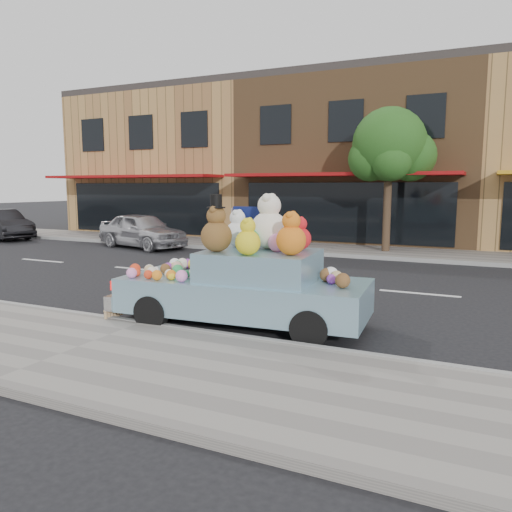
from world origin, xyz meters
The scene contains 11 objects.
ground centered at (0.00, 0.00, 0.00)m, with size 120.00×120.00×0.00m, color black.
near_sidewalk centered at (0.00, -6.50, 0.06)m, with size 60.00×3.00×0.12m, color gray.
far_sidewalk centered at (0.00, 6.50, 0.06)m, with size 60.00×3.00×0.12m, color gray.
near_kerb centered at (0.00, -5.00, 0.07)m, with size 60.00×0.12×0.13m, color gray.
far_kerb centered at (0.00, 5.00, 0.07)m, with size 60.00×0.12×0.13m, color gray.
storefront_left centered at (-10.00, 11.97, 3.64)m, with size 10.00×9.80×7.30m.
storefront_mid centered at (0.00, 11.97, 3.64)m, with size 10.00×9.80×7.30m.
street_tree centered at (2.03, 6.55, 3.69)m, with size 3.00×2.70×5.22m.
car_silver centered at (-7.19, 4.26, 0.71)m, with size 1.67×4.15×1.42m, color #B6B5BB.
car_dark centered at (-15.19, 4.15, 0.69)m, with size 1.45×4.17×1.37m, color black.
art_car centered at (1.56, -4.09, 0.83)m, with size 4.60×2.08×2.33m.
Camera 1 is at (5.37, -11.78, 2.46)m, focal length 35.00 mm.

